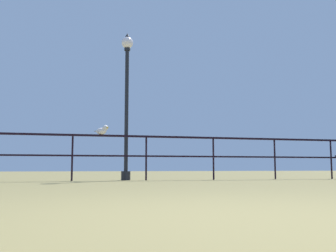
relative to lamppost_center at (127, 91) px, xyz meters
name	(u,v)px	position (x,y,z in m)	size (l,w,h in m)	color
ground_plane	(235,220)	(-0.41, -7.25, -2.21)	(60.00, 60.00, 0.00)	olive
pier_railing	(110,147)	(-0.41, -0.23, -1.42)	(22.83, 0.05, 1.09)	black
lamppost_center	(127,91)	(0.00, 0.00, 0.00)	(0.30, 0.30, 3.73)	black
seagull_on_rail	(102,130)	(-0.61, -0.25, -1.02)	(0.33, 0.40, 0.22)	silver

